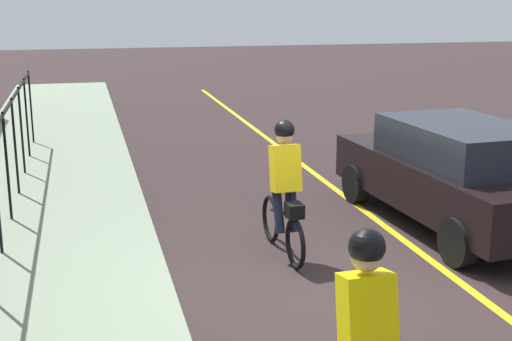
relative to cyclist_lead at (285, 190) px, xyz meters
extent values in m
plane|color=#312424|center=(-1.10, -0.21, -0.91)|extent=(80.00, 80.00, 0.00)
cube|color=yellow|center=(-1.10, -1.81, -0.91)|extent=(36.00, 0.12, 0.01)
cube|color=gray|center=(-1.10, 3.19, -0.84)|extent=(40.00, 3.20, 0.15)
cylinder|color=black|center=(2.06, 3.59, 0.04)|extent=(0.04, 0.04, 1.60)
cylinder|color=black|center=(3.49, 3.59, 0.04)|extent=(0.04, 0.04, 1.60)
cylinder|color=black|center=(4.93, 3.59, 0.04)|extent=(0.04, 0.04, 1.60)
cylinder|color=black|center=(6.37, 3.59, 0.04)|extent=(0.04, 0.04, 1.60)
cylinder|color=black|center=(7.80, 3.59, 0.04)|extent=(0.04, 0.04, 1.60)
torus|color=black|center=(0.61, 0.02, -0.58)|extent=(0.66, 0.08, 0.66)
torus|color=black|center=(-0.44, -0.02, -0.58)|extent=(0.66, 0.08, 0.66)
cube|color=black|center=(0.08, 0.00, -0.33)|extent=(0.93, 0.07, 0.24)
cylinder|color=black|center=(-0.07, 0.00, -0.18)|extent=(0.03, 0.03, 0.35)
cube|color=yellow|center=(-0.02, 0.00, 0.29)|extent=(0.35, 0.37, 0.63)
sphere|color=tan|center=(0.03, 0.00, 0.71)|extent=(0.22, 0.22, 0.22)
sphere|color=black|center=(0.03, 0.00, 0.78)|extent=(0.26, 0.26, 0.26)
cylinder|color=#191E38|center=(-0.04, 0.10, -0.23)|extent=(0.34, 0.13, 0.65)
cylinder|color=#191E38|center=(-0.04, -0.10, -0.23)|extent=(0.34, 0.13, 0.65)
cube|color=black|center=(-0.39, -0.01, -0.16)|extent=(0.25, 0.21, 0.18)
cube|color=yellow|center=(-4.26, 0.65, 0.29)|extent=(0.35, 0.37, 0.63)
sphere|color=tan|center=(-4.21, 0.65, 0.71)|extent=(0.22, 0.22, 0.22)
sphere|color=black|center=(-4.21, 0.65, 0.78)|extent=(0.26, 0.26, 0.26)
cube|color=black|center=(0.67, -2.79, -0.24)|extent=(4.50, 2.07, 0.70)
cube|color=#1E232D|center=(0.47, -2.81, 0.39)|extent=(2.56, 1.73, 0.56)
cylinder|color=black|center=(2.11, -1.85, -0.59)|extent=(0.65, 0.26, 0.64)
cylinder|color=black|center=(2.22, -3.55, -0.59)|extent=(0.65, 0.26, 0.64)
cylinder|color=black|center=(-0.87, -2.04, -0.59)|extent=(0.65, 0.26, 0.64)
camera|label=1|loc=(-8.41, 2.48, 2.44)|focal=49.34mm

